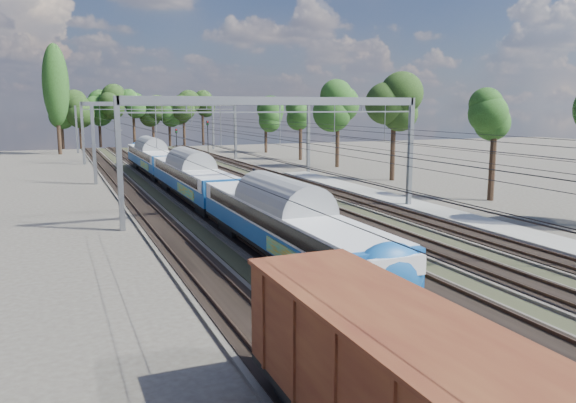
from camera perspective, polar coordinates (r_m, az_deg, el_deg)
name	(u,v)px	position (r m, az deg, el deg)	size (l,w,h in m)	color
track_bed	(224,190)	(56.36, -6.48, 1.20)	(21.00, 130.00, 0.34)	#47423A
platform	(500,229)	(40.45, 20.77, -2.63)	(3.00, 70.00, 0.30)	gray
catenary	(207,124)	(63.30, -8.26, 7.80)	(25.65, 130.00, 9.00)	gray
tree_belt	(176,108)	(106.48, -11.29, 9.30)	(39.21, 101.69, 11.88)	black
poplar	(56,86)	(106.65, -22.53, 10.83)	(4.40, 4.40, 19.04)	black
emu_train	(192,172)	(49.72, -9.77, 2.95)	(3.06, 64.79, 4.48)	black
worker	(254,176)	(61.05, -3.43, 2.60)	(0.62, 0.41, 1.70)	black
signal_near	(177,142)	(84.81, -11.25, 6.00)	(0.34, 0.31, 5.08)	black
signal_far	(208,134)	(97.32, -8.15, 6.84)	(0.42, 0.39, 5.91)	black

